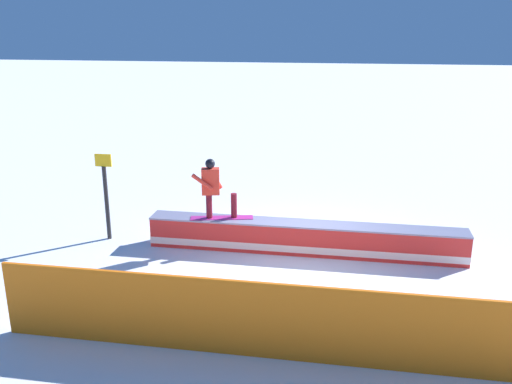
% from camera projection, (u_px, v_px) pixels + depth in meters
% --- Properties ---
extents(ground_plane, '(120.00, 120.00, 0.00)m').
position_uv_depth(ground_plane, '(304.00, 252.00, 12.68)').
color(ground_plane, white).
extents(grind_box, '(7.20, 0.68, 0.72)m').
position_uv_depth(grind_box, '(304.00, 239.00, 12.58)').
color(grind_box, red).
rests_on(grind_box, ground_plane).
extents(snowboarder, '(1.47, 0.63, 1.41)m').
position_uv_depth(snowboarder, '(213.00, 187.00, 12.54)').
color(snowboarder, '#B42989').
rests_on(snowboarder, grind_box).
extents(safety_fence, '(9.38, 0.19, 1.30)m').
position_uv_depth(safety_fence, '(285.00, 322.00, 8.50)').
color(safety_fence, orange).
rests_on(safety_fence, ground_plane).
extents(trail_marker, '(0.40, 0.10, 2.12)m').
position_uv_depth(trail_marker, '(106.00, 194.00, 13.17)').
color(trail_marker, '#262628').
rests_on(trail_marker, ground_plane).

